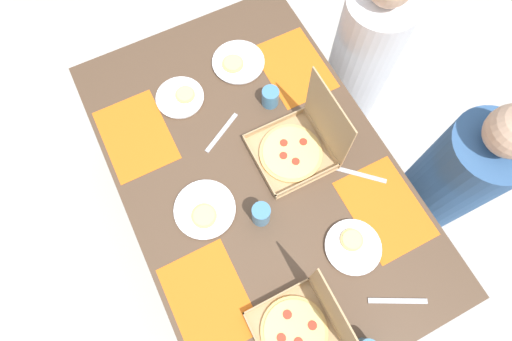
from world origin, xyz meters
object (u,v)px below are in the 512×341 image
Objects in this scene: pizza_box_edge_far at (298,145)px; plate_middle at (353,246)px; pizza_box_center at (303,327)px; plate_near_right at (238,63)px; plate_far_left at (205,210)px; cup_clear_right at (261,214)px; diner_left_seat at (360,64)px; plate_far_right at (181,97)px; cup_spare at (270,97)px; diner_right_seat at (445,183)px.

pizza_box_edge_far is 1.55× the size of plate_middle.
plate_near_right is (-1.08, 0.28, -0.04)m from pizza_box_center.
plate_far_left is 2.16× the size of cup_clear_right.
diner_left_seat reaches higher than pizza_box_center.
plate_far_right and plate_far_left have the same top height.
diner_left_seat is at bearing 78.46° from plate_near_right.
pizza_box_center reaches higher than cup_spare.
cup_spare is at bearing 179.02° from plate_middle.
plate_near_right is 0.98× the size of plate_far_left.
plate_near_right is 2.73× the size of cup_spare.
diner_right_seat reaches higher than plate_near_right.
plate_far_left is (0.55, -0.41, -0.00)m from plate_near_right.
cup_clear_right is at bearing 55.53° from plate_far_left.
diner_right_seat is at bearing 36.16° from plate_near_right.
cup_clear_right is 0.92m from diner_right_seat.
pizza_box_center is 2.74× the size of cup_clear_right.
cup_spare is (-0.25, 0.00, -0.01)m from pizza_box_edge_far.
cup_spare is at bearing 159.35° from pizza_box_center.
plate_far_left is (-0.37, -0.43, 0.00)m from plate_middle.
cup_spare reaches higher than plate_far_right.
pizza_box_edge_far is 1.58× the size of plate_far_right.
plate_far_right is 1.87× the size of cup_clear_right.
plate_far_right is at bearing 167.45° from plate_far_left.
diner_left_seat is at bearing 122.58° from cup_clear_right.
diner_right_seat is (0.80, 0.92, -0.24)m from plate_far_right.
cup_clear_right reaches higher than plate_middle.
pizza_box_edge_far is 0.29× the size of diner_right_seat.
plate_far_left is at bearing -124.47° from cup_clear_right.
pizza_box_center is 1.03m from plate_far_right.
plate_middle is at bearing -0.98° from cup_spare.
diner_left_seat is at bearing -180.00° from diner_right_seat.
plate_near_right is 0.30m from plate_far_right.
plate_near_right is 0.69m from plate_far_left.
pizza_box_edge_far is 0.29× the size of diner_left_seat.
cup_spare is at bearing 178.84° from pizza_box_edge_far.
plate_far_right is at bearing -131.13° from diner_right_seat.
pizza_box_center is 0.41m from cup_clear_right.
plate_middle is 0.36m from cup_clear_right.
plate_middle is (0.87, 0.32, 0.00)m from plate_far_right.
cup_spare is (-0.68, 0.01, 0.03)m from plate_middle.
cup_clear_right is (0.19, -0.26, 0.01)m from pizza_box_edge_far.
plate_near_right is 0.71m from cup_clear_right.
diner_right_seat reaches higher than plate_far_left.
pizza_box_center is 0.55m from plate_far_left.
cup_spare reaches higher than plate_far_left.
plate_near_right is at bearing -171.44° from cup_spare.
pizza_box_edge_far reaches higher than pizza_box_center.
plate_middle is 0.69m from cup_spare.
plate_middle is 1.03m from diner_left_seat.
diner_right_seat is (0.62, 0.59, -0.27)m from cup_spare.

